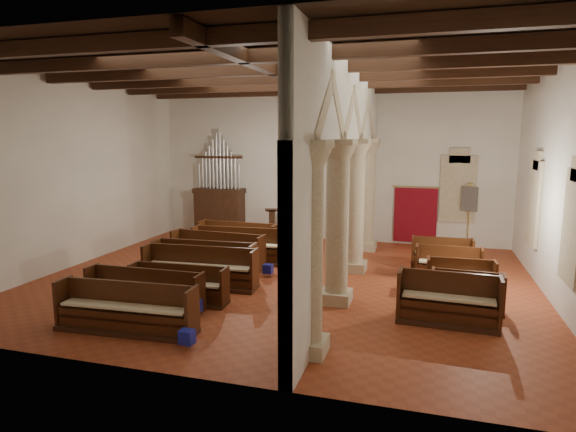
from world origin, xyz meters
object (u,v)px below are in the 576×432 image
Objects in this scene: pipe_organ at (219,203)px; lectern at (272,225)px; nave_pew_0 at (126,316)px; aisle_pew_0 at (448,307)px; processional_banner at (468,228)px.

pipe_organ is 2.47m from lectern.
lectern is 0.41× the size of nave_pew_0.
lectern is at bearing 133.99° from aisle_pew_0.
aisle_pew_0 is at bearing 16.71° from nave_pew_0.
pipe_organ reaches higher than nave_pew_0.
aisle_pew_0 is at bearing -76.37° from processional_banner.
aisle_pew_0 is (-0.96, -7.70, -0.43)m from processional_banner.
pipe_organ is 1.98× the size of aisle_pew_0.
lectern is at bearing -159.23° from processional_banner.
nave_pew_0 is at bearing -106.22° from processional_banner.
aisle_pew_0 is (8.94, -7.70, -0.98)m from pipe_organ.
lectern is 7.58m from processional_banner.
processional_banner is 1.14× the size of aisle_pew_0.
lectern is at bearing -0.29° from pipe_organ.
pipe_organ is 9.92m from processional_banner.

